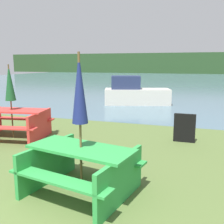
# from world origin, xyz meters

# --- Properties ---
(water) EXTENTS (60.00, 50.00, 0.00)m
(water) POSITION_xyz_m (0.00, 32.43, -0.00)
(water) COLOR slate
(water) RESTS_ON ground_plane
(far_treeline) EXTENTS (80.00, 1.60, 4.00)m
(far_treeline) POSITION_xyz_m (0.00, 52.43, 2.00)
(far_treeline) COLOR #284723
(far_treeline) RESTS_ON water
(picnic_table_green) EXTENTS (1.91, 1.67, 0.75)m
(picnic_table_green) POSITION_xyz_m (0.44, 2.47, 0.45)
(picnic_table_green) COLOR green
(picnic_table_green) RESTS_ON ground_plane
(picnic_table_red) EXTENTS (2.08, 1.65, 0.80)m
(picnic_table_red) POSITION_xyz_m (-2.67, 4.71, 0.48)
(picnic_table_red) COLOR red
(picnic_table_red) RESTS_ON ground_plane
(umbrella_navy) EXTENTS (0.24, 0.24, 2.20)m
(umbrella_navy) POSITION_xyz_m (0.44, 2.47, 1.65)
(umbrella_navy) COLOR brown
(umbrella_navy) RESTS_ON ground_plane
(umbrella_darkgreen) EXTENTS (0.28, 0.28, 2.01)m
(umbrella_darkgreen) POSITION_xyz_m (-2.67, 4.71, 1.51)
(umbrella_darkgreen) COLOR brown
(umbrella_darkgreen) RESTS_ON ground_plane
(boat) EXTENTS (3.42, 2.09, 1.41)m
(boat) POSITION_xyz_m (-0.89, 11.68, 0.53)
(boat) COLOR beige
(boat) RESTS_ON water
(signboard) EXTENTS (0.55, 0.08, 0.75)m
(signboard) POSITION_xyz_m (1.84, 5.80, 0.38)
(signboard) COLOR black
(signboard) RESTS_ON ground_plane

